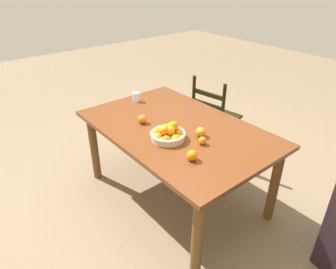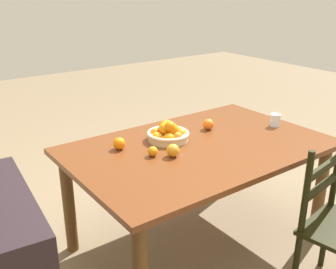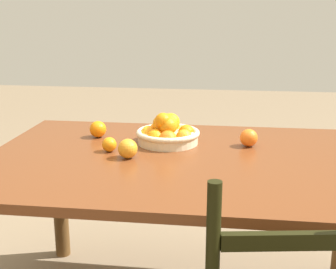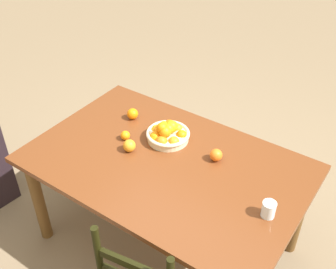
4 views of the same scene
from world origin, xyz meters
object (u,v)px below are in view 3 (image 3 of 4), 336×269
orange_loose_1 (109,145)px  orange_loose_2 (128,149)px  fruit_bowl (167,132)px  orange_loose_3 (249,138)px  dining_table (190,180)px  orange_loose_0 (98,129)px

orange_loose_1 → orange_loose_2: (-0.10, 0.08, 0.01)m
fruit_bowl → orange_loose_3: size_ratio=3.67×
dining_table → orange_loose_0: orange_loose_0 is taller
orange_loose_0 → orange_loose_1: size_ratio=1.26×
fruit_bowl → orange_loose_1: fruit_bowl is taller
orange_loose_0 → orange_loose_3: size_ratio=1.00×
orange_loose_1 → fruit_bowl: bearing=-146.0°
orange_loose_2 → orange_loose_3: 0.54m
orange_loose_2 → orange_loose_0: bearing=-54.5°
fruit_bowl → orange_loose_2: (0.13, 0.23, -0.01)m
fruit_bowl → orange_loose_2: size_ratio=3.58×
orange_loose_0 → orange_loose_1: bearing=117.3°
fruit_bowl → orange_loose_3: (-0.35, -0.00, -0.01)m
dining_table → orange_loose_0: 0.53m
orange_loose_1 → orange_loose_2: size_ratio=0.78×
orange_loose_3 → orange_loose_1: bearing=14.8°
fruit_bowl → orange_loose_2: bearing=60.3°
dining_table → orange_loose_2: (0.25, 0.04, 0.14)m
orange_loose_0 → orange_loose_3: bearing=175.2°
fruit_bowl → orange_loose_2: 0.26m
orange_loose_3 → orange_loose_2: bearing=25.2°
dining_table → orange_loose_1: 0.37m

